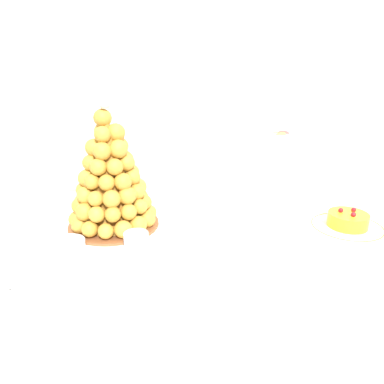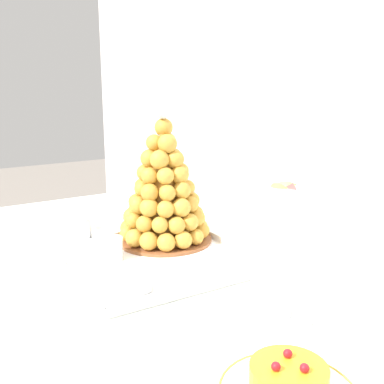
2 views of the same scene
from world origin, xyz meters
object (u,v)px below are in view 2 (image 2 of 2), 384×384
(macaron_goblet, at_px, (290,237))
(fruit_tart_plate, at_px, (288,384))
(dessert_cup_left, at_px, (82,228))
(dessert_cup_centre, at_px, (140,280))
(croquembouche, at_px, (164,189))
(dessert_cup_mid_left, at_px, (111,249))
(wine_glass, at_px, (183,190))
(serving_tray, at_px, (144,253))
(creme_brulee_ramekin, at_px, (108,231))

(macaron_goblet, xyz_separation_m, fruit_tart_plate, (0.17, -0.15, -0.15))
(dessert_cup_left, xyz_separation_m, macaron_goblet, (0.65, 0.18, 0.13))
(dessert_cup_centre, height_order, fruit_tart_plate, fruit_tart_plate)
(croquembouche, relative_size, macaron_goblet, 1.36)
(dessert_cup_centre, bearing_deg, dessert_cup_mid_left, 175.71)
(dessert_cup_left, distance_m, dessert_cup_centre, 0.40)
(dessert_cup_mid_left, xyz_separation_m, macaron_goblet, (0.45, 0.17, 0.13))
(wine_glass, bearing_deg, fruit_tart_plate, -19.87)
(dessert_cup_centre, distance_m, fruit_tart_plate, 0.42)
(dessert_cup_left, height_order, fruit_tart_plate, dessert_cup_left)
(dessert_cup_mid_left, height_order, fruit_tart_plate, dessert_cup_mid_left)
(macaron_goblet, bearing_deg, wine_glass, 168.00)
(dessert_cup_mid_left, xyz_separation_m, wine_glass, (-0.15, 0.30, 0.08))
(serving_tray, height_order, dessert_cup_left, dessert_cup_left)
(dessert_cup_centre, xyz_separation_m, wine_glass, (-0.35, 0.31, 0.09))
(macaron_goblet, relative_size, fruit_tart_plate, 1.33)
(serving_tray, height_order, croquembouche, croquembouche)
(dessert_cup_left, bearing_deg, dessert_cup_centre, -1.37)
(croquembouche, bearing_deg, fruit_tart_plate, -13.22)
(fruit_tart_plate, height_order, wine_glass, wine_glass)
(serving_tray, distance_m, fruit_tart_plate, 0.62)
(serving_tray, bearing_deg, dessert_cup_centre, -28.49)
(dessert_cup_centre, relative_size, wine_glass, 0.32)
(serving_tray, height_order, wine_glass, wine_glass)
(creme_brulee_ramekin, height_order, fruit_tart_plate, fruit_tart_plate)
(dessert_cup_mid_left, bearing_deg, macaron_goblet, 21.13)
(creme_brulee_ramekin, distance_m, fruit_tart_plate, 0.79)
(dessert_cup_mid_left, bearing_deg, wine_glass, 116.80)
(dessert_cup_mid_left, bearing_deg, dessert_cup_centre, -4.29)
(croquembouche, relative_size, dessert_cup_left, 6.89)
(dessert_cup_left, relative_size, dessert_cup_centre, 1.03)
(serving_tray, xyz_separation_m, wine_glass, (-0.15, 0.21, 0.11))
(fruit_tart_plate, xyz_separation_m, wine_glass, (-0.77, 0.28, 0.10))
(wine_glass, bearing_deg, serving_tray, -53.63)
(dessert_cup_left, xyz_separation_m, dessert_cup_mid_left, (0.20, 0.01, 0.00))
(dessert_cup_left, height_order, wine_glass, wine_glass)
(dessert_cup_left, relative_size, macaron_goblet, 0.20)
(croquembouche, bearing_deg, macaron_goblet, -0.74)
(macaron_goblet, bearing_deg, serving_tray, -169.70)
(dessert_cup_left, bearing_deg, serving_tray, 25.72)
(dessert_cup_mid_left, bearing_deg, serving_tray, 88.91)
(macaron_goblet, height_order, fruit_tart_plate, macaron_goblet)
(dessert_cup_mid_left, xyz_separation_m, fruit_tart_plate, (0.62, 0.02, -0.02))
(wine_glass, bearing_deg, macaron_goblet, -12.00)
(macaron_goblet, bearing_deg, dessert_cup_centre, -142.96)
(croquembouche, height_order, creme_brulee_ramekin, croquembouche)
(dessert_cup_left, relative_size, dessert_cup_mid_left, 0.89)
(serving_tray, height_order, fruit_tart_plate, fruit_tart_plate)
(dessert_cup_centre, bearing_deg, fruit_tart_plate, 5.17)
(serving_tray, relative_size, macaron_goblet, 1.96)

